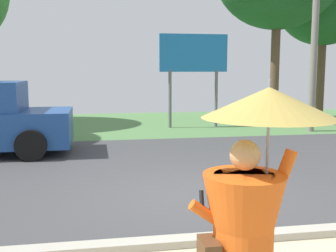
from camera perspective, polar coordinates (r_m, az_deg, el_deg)
name	(u,v)px	position (r m, az deg, el deg)	size (l,w,h in m)	color
ground_plane	(168,161)	(10.20, 0.03, -4.89)	(40.00, 22.00, 0.20)	#424244
monk_pedestrian	(248,223)	(3.15, 10.96, -12.96)	(1.05, 0.96, 2.13)	#E55B19
utility_pole	(315,33)	(15.58, 19.53, 11.92)	(1.80, 0.24, 6.52)	gray
roadside_billboard	(194,60)	(15.78, 3.53, 9.08)	(2.60, 0.12, 3.50)	slate
tree_left_far	(324,3)	(20.66, 20.69, 15.55)	(4.19, 4.19, 7.08)	brown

